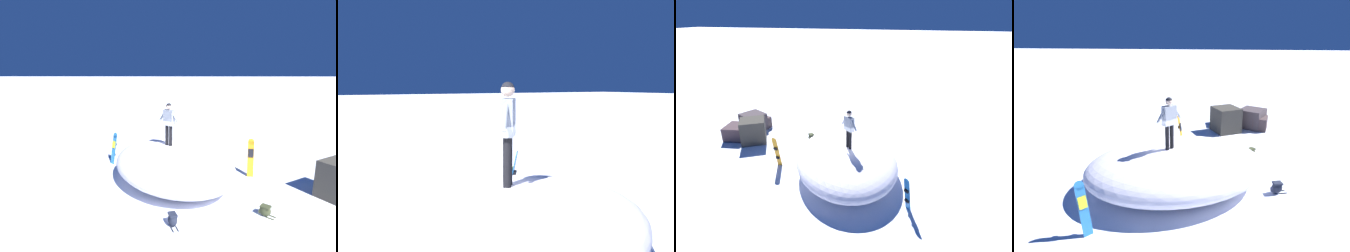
{
  "view_description": "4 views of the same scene",
  "coord_description": "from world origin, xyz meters",
  "views": [
    {
      "loc": [
        -0.36,
        -10.31,
        4.72
      ],
      "look_at": [
        -0.47,
        0.7,
        2.29
      ],
      "focal_mm": 28.99,
      "sensor_mm": 36.0,
      "label": 1
    },
    {
      "loc": [
        5.43,
        -2.81,
        3.2
      ],
      "look_at": [
        -0.26,
        0.6,
        2.51
      ],
      "focal_mm": 43.19,
      "sensor_mm": 36.0,
      "label": 2
    },
    {
      "loc": [
        -2.93,
        10.72,
        7.02
      ],
      "look_at": [
        -0.19,
        0.68,
        2.47
      ],
      "focal_mm": 27.52,
      "sensor_mm": 36.0,
      "label": 3
    },
    {
      "loc": [
        -8.61,
        -1.03,
        5.04
      ],
      "look_at": [
        0.12,
        0.4,
        2.1
      ],
      "focal_mm": 28.27,
      "sensor_mm": 36.0,
      "label": 4
    }
  ],
  "objects": [
    {
      "name": "snow_mound",
      "position": [
        -0.27,
        0.54,
        0.72
      ],
      "size": [
        6.74,
        7.64,
        1.45
      ],
      "primitive_type": "ellipsoid",
      "rotation": [
        0.0,
        0.0,
        1.97
      ],
      "color": "white",
      "rests_on": "ground"
    },
    {
      "name": "snowboard_secondary_upright",
      "position": [
        -3.16,
        2.52,
        0.79
      ],
      "size": [
        0.4,
        0.41,
        1.53
      ],
      "color": "#2672BF",
      "rests_on": "ground"
    },
    {
      "name": "snowboarder_standing",
      "position": [
        -0.44,
        0.74,
        2.54
      ],
      "size": [
        0.89,
        0.72,
        1.8
      ],
      "color": "black",
      "rests_on": "snow_mound"
    }
  ]
}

